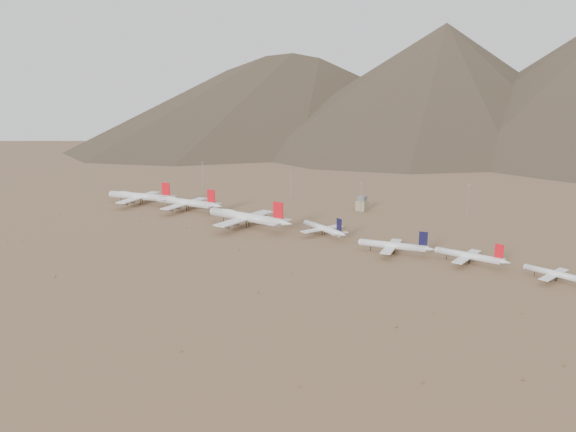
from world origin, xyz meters
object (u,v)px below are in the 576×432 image
Objects in this scene: narrowbody_a at (324,228)px; widebody_centre at (186,202)px; widebody_east at (246,217)px; narrowbody_b at (395,246)px; widebody_west at (140,196)px; control_tower at (362,204)px.

widebody_centre is at bearing -159.60° from narrowbody_a.
widebody_east is 1.71× the size of narrowbody_a.
narrowbody_b is (113.92, 2.30, -2.53)m from widebody_east.
widebody_east reaches higher than widebody_west.
widebody_east is at bearing -17.12° from widebody_centre.
widebody_west is 49.78m from widebody_centre.
widebody_centre is 188.53m from narrowbody_b.
widebody_west reaches higher than narrowbody_a.
control_tower is at bearing 66.08° from widebody_east.
narrowbody_a is at bearing -6.78° from widebody_centre.
widebody_centre is 5.48× the size of control_tower.
widebody_east is at bearing -146.16° from narrowbody_a.
widebody_centre is at bearing -8.30° from widebody_west.
widebody_east is at bearing 168.68° from narrowbody_b.
control_tower is (165.62, 88.27, -1.67)m from widebody_west.
widebody_west is 187.68m from control_tower.
widebody_centre reaches higher than control_tower.
widebody_west is at bearing -157.77° from narrowbody_a.
widebody_west is at bearing 166.06° from narrowbody_b.
control_tower is (-14.86, 83.34, 0.45)m from narrowbody_a.
widebody_centre is 75.55m from widebody_east.
widebody_east is at bearing -113.45° from control_tower.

